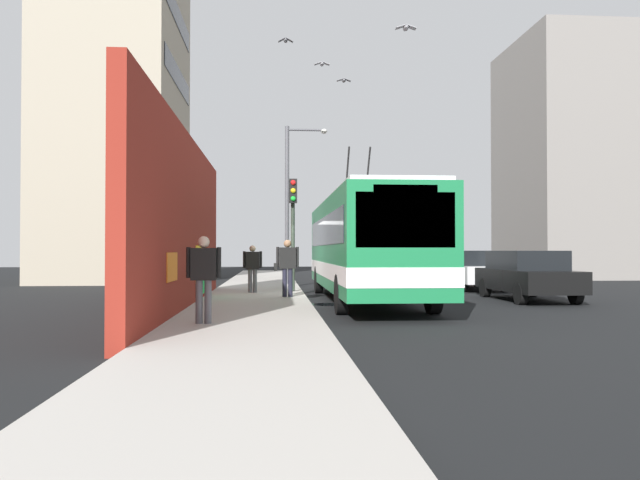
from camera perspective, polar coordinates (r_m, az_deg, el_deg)
The scene contains 16 objects.
ground_plane at distance 20.31m, azimuth -1.43°, elevation -5.46°, with size 80.00×80.00×0.00m, color black.
sidewalk_slab at distance 20.29m, azimuth -5.97°, elevation -5.25°, with size 48.00×3.20×0.15m, color #ADA8A0.
graffiti_wall at distance 16.55m, azimuth -12.40°, elevation 1.49°, with size 14.27×0.32×4.60m.
building_far_left at distance 34.89m, azimuth -18.18°, elevation 12.20°, with size 9.57×6.19×19.03m.
building_far_right at distance 39.85m, azimuth 22.79°, elevation 6.90°, with size 8.27×7.58×13.99m.
city_bus at distance 19.09m, azimuth 4.18°, elevation -0.34°, with size 11.85×2.59×5.01m.
parked_car_black at distance 20.60m, azimuth 18.63°, elevation -3.02°, with size 4.56×1.88×1.58m.
parked_car_white at distance 25.82m, azimuth 13.79°, elevation -2.62°, with size 4.75×1.82×1.58m.
parked_car_red at distance 31.01m, azimuth 10.67°, elevation -2.35°, with size 4.05×1.92×1.58m.
pedestrian_at_curb at distance 19.06m, azimuth -3.06°, elevation -2.14°, with size 0.24×0.78×1.77m.
pedestrian_midblock at distance 21.13m, azimuth -6.28°, elevation -2.32°, with size 0.22×0.65×1.61m.
pedestrian_near_wall at distance 12.32m, azimuth -10.75°, elevation -2.92°, with size 0.23×0.69×1.72m.
traffic_light at distance 21.53m, azimuth -2.53°, elevation 2.33°, with size 0.49×0.28×3.96m.
street_lamp at distance 26.36m, azimuth -2.64°, elevation 4.35°, with size 0.44×1.82×6.77m.
flying_pigeons at distance 22.01m, azimuth 1.39°, elevation 16.74°, with size 7.96×3.62×1.84m.
curbside_puddle at distance 18.13m, azimuth 0.84°, elevation -5.99°, with size 1.06×1.06×0.00m, color black.
Camera 1 is at (-20.22, 1.03, 1.59)m, focal length 34.48 mm.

